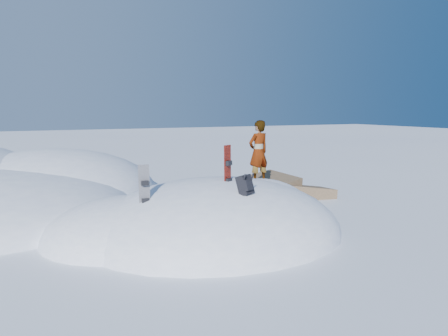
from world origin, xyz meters
name	(u,v)px	position (x,y,z in m)	size (l,w,h in m)	color
ground	(216,234)	(0.00, 0.00, 0.00)	(120.00, 120.00, 0.00)	white
snow_mound	(206,232)	(-0.17, 0.24, 0.00)	(8.00, 6.00, 3.00)	white
rock_outcrop	(273,200)	(3.72, 3.01, 0.01)	(4.68, 4.41, 1.68)	brown
snowboard_red	(228,174)	(0.22, -0.29, 1.66)	(0.27, 0.25, 1.54)	#B41A09
snowboard_dark	(145,194)	(-2.04, -0.44, 1.36)	(0.27, 0.19, 1.40)	black
backpack	(245,185)	(0.17, -1.34, 1.54)	(0.46, 0.51, 0.56)	black
gear_pile	(149,262)	(-2.31, -1.60, 0.11)	(0.82, 0.70, 0.22)	black
person	(258,152)	(1.88, 0.98, 2.04)	(0.70, 0.46, 1.91)	slate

